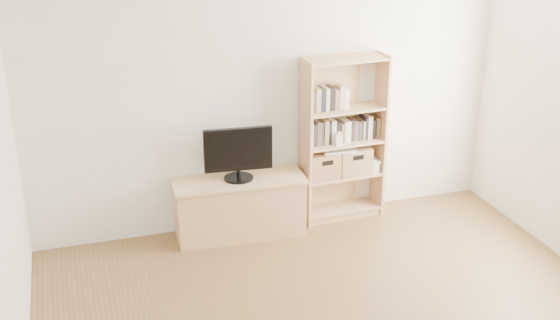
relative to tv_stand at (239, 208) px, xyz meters
name	(u,v)px	position (x,y,z in m)	size (l,w,h in m)	color
back_wall	(270,92)	(0.37, 0.22, 1.03)	(4.50, 0.02, 2.60)	silver
tv_stand	(239,208)	(0.00, 0.00, 0.00)	(1.18, 0.44, 0.54)	tan
bookshelf	(343,139)	(1.06, 0.08, 0.54)	(0.81, 0.29, 1.61)	tan
television	(238,154)	(0.00, 0.00, 0.54)	(0.62, 0.05, 0.49)	black
books_row_mid	(343,129)	(1.06, 0.10, 0.64)	(0.89, 0.17, 0.24)	beige
books_row_upper	(326,100)	(0.88, 0.09, 0.94)	(0.35, 0.13, 0.19)	beige
baby_monitor	(339,140)	(0.97, -0.02, 0.58)	(0.06, 0.04, 0.11)	white
basket_left	(322,165)	(0.84, 0.06, 0.31)	(0.31, 0.25, 0.25)	#8B5F3F
basket_right	(352,160)	(1.16, 0.08, 0.31)	(0.32, 0.27, 0.27)	#8B5F3F
laptop	(338,149)	(1.00, 0.06, 0.45)	(0.31, 0.22, 0.02)	white
magazine_stack	(368,165)	(1.33, 0.09, 0.23)	(0.16, 0.23, 0.11)	beige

